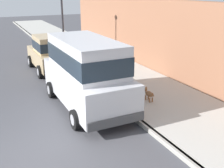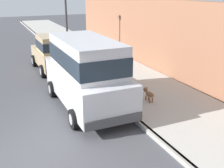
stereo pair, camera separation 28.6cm
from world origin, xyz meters
The scene contains 8 objects.
ground_plane centered at (0.00, 0.00, 0.00)m, with size 80.00×80.00×0.00m, color #424247.
curb centered at (3.20, 0.00, 0.07)m, with size 0.16×64.00×0.14m, color gray.
sidewalk centered at (5.00, 0.00, 0.07)m, with size 3.60×64.00×0.14m, color #A8A59E.
car_silver_van centered at (2.17, 2.79, 1.39)m, with size 2.17×4.91×2.52m.
car_tan_hatchback centered at (2.18, 8.04, 0.98)m, with size 2.01×3.83×1.88m.
dog_brown centered at (4.34, 2.00, 0.43)m, with size 0.20×0.75×0.49m.
street_lamp centered at (3.55, 10.30, 2.91)m, with size 0.36×0.36×4.42m.
building_facade centered at (7.10, 6.39, 1.84)m, with size 0.50×20.00×3.69m, color #8C5B42.
Camera 2 is at (-0.85, -6.28, 4.17)m, focal length 44.33 mm.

